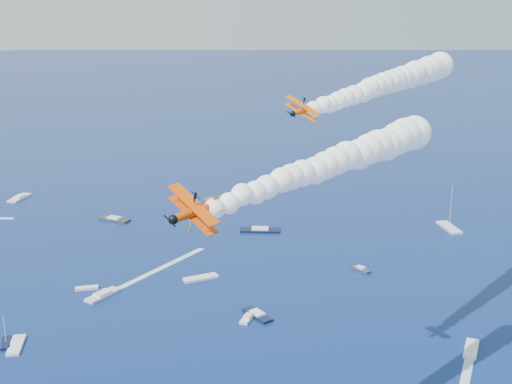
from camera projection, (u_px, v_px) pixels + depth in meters
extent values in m
cube|color=silver|center=(103.00, 295.00, 183.27)|extent=(10.13, 9.46, 0.70)
cube|color=white|center=(471.00, 349.00, 155.45)|extent=(7.67, 8.89, 0.70)
cube|color=silver|center=(201.00, 278.00, 194.36)|extent=(10.36, 4.93, 0.70)
cube|color=black|center=(260.00, 230.00, 233.78)|extent=(14.39, 8.34, 0.70)
cube|color=white|center=(248.00, 318.00, 170.23)|extent=(5.53, 6.48, 0.70)
cube|color=silver|center=(87.00, 288.00, 187.62)|extent=(6.26, 2.12, 0.70)
cube|color=silver|center=(449.00, 227.00, 236.53)|extent=(5.28, 13.16, 0.70)
cube|color=#2A3039|center=(114.00, 219.00, 245.04)|extent=(11.37, 10.45, 0.70)
cube|color=white|center=(16.00, 345.00, 157.05)|extent=(4.03, 9.46, 0.70)
cube|color=#313542|center=(361.00, 269.00, 200.31)|extent=(4.45, 6.67, 0.70)
cube|color=#0D1832|center=(257.00, 315.00, 171.86)|extent=(6.15, 9.92, 0.70)
cube|color=black|center=(6.00, 343.00, 157.96)|extent=(2.05, 6.26, 0.70)
cube|color=silver|center=(19.00, 198.00, 270.91)|extent=(9.09, 12.47, 0.70)
cube|color=white|center=(163.00, 267.00, 202.73)|extent=(29.90, 26.54, 0.04)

